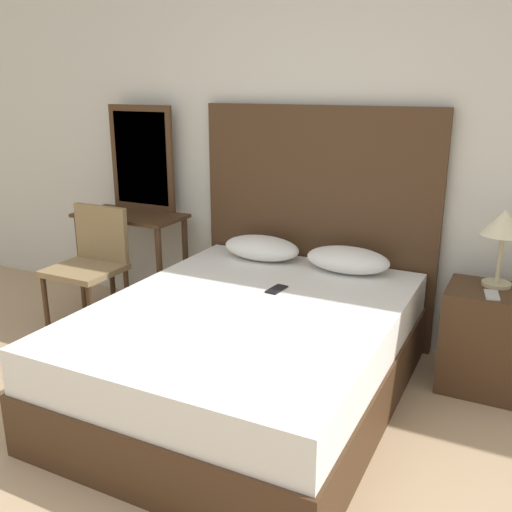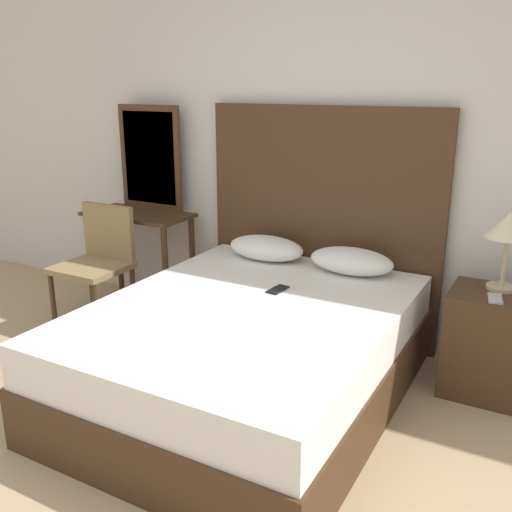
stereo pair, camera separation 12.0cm
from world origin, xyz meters
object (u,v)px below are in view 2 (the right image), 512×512
(phone_on_nightstand, at_px, (495,298))
(vanity_desk, at_px, (139,234))
(nightstand, at_px, (492,344))
(table_lamp, at_px, (509,229))
(phone_on_bed, at_px, (278,289))
(bed, at_px, (247,352))
(chair, at_px, (99,258))

(phone_on_nightstand, relative_size, vanity_desk, 0.20)
(nightstand, height_order, table_lamp, table_lamp)
(phone_on_bed, height_order, table_lamp, table_lamp)
(bed, height_order, phone_on_bed, phone_on_bed)
(table_lamp, bearing_deg, phone_on_bed, -156.16)
(vanity_desk, bearing_deg, table_lamp, 0.56)
(phone_on_nightstand, bearing_deg, vanity_desk, 176.42)
(table_lamp, height_order, phone_on_nightstand, table_lamp)
(nightstand, bearing_deg, phone_on_nightstand, -93.02)
(vanity_desk, relative_size, chair, 0.93)
(bed, height_order, chair, chair)
(phone_on_bed, relative_size, chair, 0.18)
(phone_on_nightstand, relative_size, chair, 0.18)
(bed, xyz_separation_m, vanity_desk, (-1.37, 0.76, 0.32))
(phone_on_nightstand, distance_m, vanity_desk, 2.54)
(nightstand, bearing_deg, phone_on_bed, -159.69)
(chair, bearing_deg, phone_on_bed, -2.22)
(phone_on_bed, xyz_separation_m, vanity_desk, (-1.41, 0.47, 0.04))
(phone_on_bed, relative_size, phone_on_nightstand, 0.97)
(vanity_desk, bearing_deg, phone_on_bed, -18.51)
(phone_on_nightstand, bearing_deg, table_lamp, 87.88)
(chair, bearing_deg, nightstand, 8.04)
(vanity_desk, bearing_deg, phone_on_nightstand, -3.58)
(nightstand, bearing_deg, chair, -171.96)
(phone_on_bed, xyz_separation_m, chair, (-1.43, 0.06, -0.04))
(phone_on_nightstand, bearing_deg, phone_on_bed, -164.31)
(bed, height_order, nightstand, nightstand)
(bed, height_order, vanity_desk, vanity_desk)
(phone_on_bed, bearing_deg, vanity_desk, 161.49)
(vanity_desk, bearing_deg, nightstand, -1.28)
(bed, distance_m, nightstand, 1.36)
(vanity_desk, height_order, chair, chair)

